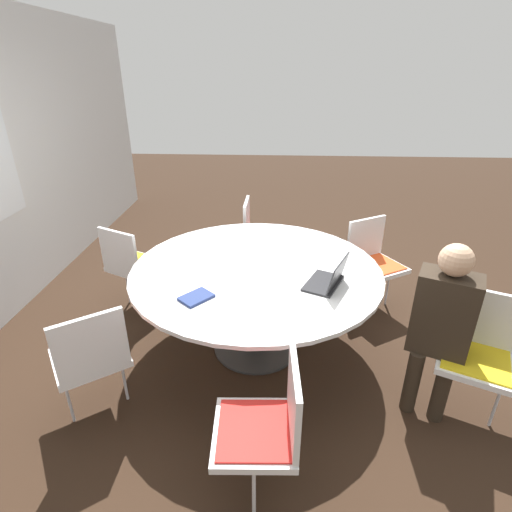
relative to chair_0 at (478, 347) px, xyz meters
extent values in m
plane|color=black|center=(0.60, 1.46, -0.53)|extent=(16.00, 16.00, 0.00)
cylinder|color=#333333|center=(0.60, 1.46, -0.52)|extent=(0.70, 0.70, 0.02)
cylinder|color=#333333|center=(0.60, 1.46, -0.16)|extent=(0.18, 0.18, 0.70)
cylinder|color=white|center=(0.60, 1.46, 0.21)|extent=(1.92, 1.92, 0.03)
cube|color=silver|center=(-0.06, 0.03, -0.07)|extent=(0.57, 0.58, 0.04)
cube|color=gold|center=(-0.06, 0.03, -0.05)|extent=(0.50, 0.51, 0.01)
cube|color=silver|center=(0.12, -0.05, 0.15)|extent=(0.20, 0.39, 0.40)
cylinder|color=silver|center=(-0.14, -0.14, -0.31)|extent=(0.02, 0.02, 0.44)
cylinder|color=silver|center=(0.01, 0.19, -0.31)|extent=(0.02, 0.02, 0.44)
cube|color=silver|center=(1.24, 0.36, -0.07)|extent=(0.58, 0.59, 0.04)
cube|color=#E04C1E|center=(1.24, 0.36, -0.05)|extent=(0.51, 0.52, 0.01)
cube|color=silver|center=(1.41, 0.46, 0.15)|extent=(0.24, 0.38, 0.40)
cylinder|color=silver|center=(1.34, 0.20, -0.31)|extent=(0.02, 0.02, 0.44)
cylinder|color=silver|center=(1.15, 0.51, -0.31)|extent=(0.02, 0.02, 0.44)
cube|color=silver|center=(1.87, 1.43, -0.07)|extent=(0.45, 0.43, 0.04)
cube|color=red|center=(1.87, 1.43, -0.05)|extent=(0.39, 0.38, 0.01)
cube|color=silver|center=(1.88, 1.63, 0.15)|extent=(0.42, 0.04, 0.40)
cylinder|color=silver|center=(2.05, 1.43, -0.31)|extent=(0.02, 0.02, 0.44)
cylinder|color=silver|center=(1.69, 1.44, -0.31)|extent=(0.02, 0.02, 0.44)
cube|color=silver|center=(1.16, 2.60, -0.07)|extent=(0.57, 0.58, 0.04)
cube|color=gold|center=(1.16, 2.60, -0.05)|extent=(0.50, 0.51, 0.01)
cube|color=silver|center=(0.98, 2.69, 0.15)|extent=(0.21, 0.39, 0.40)
cylinder|color=silver|center=(1.23, 2.77, -0.31)|extent=(0.02, 0.02, 0.44)
cylinder|color=silver|center=(1.08, 2.44, -0.31)|extent=(0.02, 0.02, 0.44)
cube|color=silver|center=(-0.14, 2.49, -0.07)|extent=(0.60, 0.60, 0.04)
cube|color=#E04C1E|center=(-0.14, 2.49, -0.05)|extent=(0.53, 0.53, 0.01)
cube|color=silver|center=(-0.30, 2.38, 0.15)|extent=(0.27, 0.36, 0.40)
cylinder|color=silver|center=(-0.25, 2.64, -0.31)|extent=(0.02, 0.02, 0.44)
cylinder|color=silver|center=(-0.04, 2.34, -0.31)|extent=(0.02, 0.02, 0.44)
cube|color=silver|center=(-0.67, 1.40, -0.07)|extent=(0.46, 0.44, 0.04)
cube|color=red|center=(-0.67, 1.40, -0.05)|extent=(0.40, 0.39, 0.01)
cube|color=silver|center=(-0.66, 1.20, 0.15)|extent=(0.42, 0.05, 0.40)
cylinder|color=silver|center=(-0.85, 1.39, -0.31)|extent=(0.02, 0.02, 0.44)
cylinder|color=silver|center=(-0.49, 1.41, -0.31)|extent=(0.02, 0.02, 0.44)
cylinder|color=#2D2319|center=(-0.09, 0.21, -0.29)|extent=(0.10, 0.10, 0.48)
cylinder|color=#2D2319|center=(-0.01, 0.37, -0.29)|extent=(0.10, 0.10, 0.48)
cube|color=#2D2319|center=(0.04, 0.25, 0.22)|extent=(0.35, 0.42, 0.55)
sphere|color=tan|center=(0.04, 0.25, 0.60)|extent=(0.20, 0.20, 0.20)
cube|color=#232326|center=(0.37, 0.97, 0.23)|extent=(0.40, 0.33, 0.02)
cube|color=#232326|center=(0.33, 0.87, 0.34)|extent=(0.33, 0.19, 0.20)
cube|color=black|center=(0.33, 0.88, 0.34)|extent=(0.29, 0.16, 0.17)
cube|color=navy|center=(0.13, 1.83, 0.23)|extent=(0.26, 0.25, 0.02)
cube|color=black|center=(1.94, 1.80, -0.39)|extent=(0.36, 0.16, 0.28)
camera|label=1|loc=(-2.12, 1.31, 1.63)|focal=28.00mm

